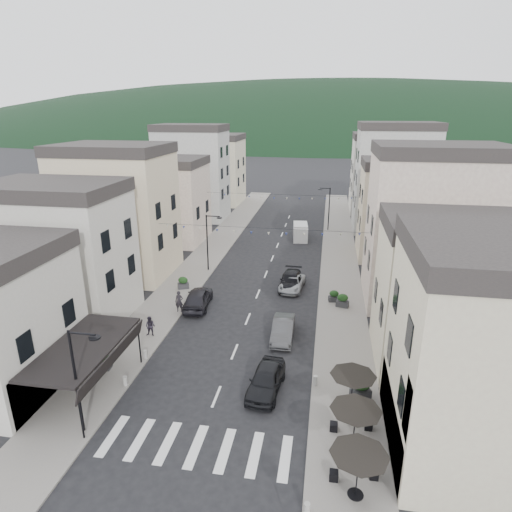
{
  "coord_description": "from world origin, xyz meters",
  "views": [
    {
      "loc": [
        5.85,
        -14.44,
        16.05
      ],
      "look_at": [
        -0.26,
        21.51,
        3.5
      ],
      "focal_mm": 30.0,
      "sensor_mm": 36.0,
      "label": 1
    }
  ],
  "objects": [
    {
      "name": "parked_car_c",
      "position": [
        2.98,
        22.66,
        0.61
      ],
      "size": [
        2.44,
        4.55,
        1.21
      ],
      "primitive_type": "imported",
      "rotation": [
        0.0,
        0.0,
        -0.1
      ],
      "color": "#989BA0",
      "rests_on": "ground"
    },
    {
      "name": "buildings_row_left",
      "position": [
        -14.5,
        37.75,
        6.12
      ],
      "size": [
        10.2,
        54.16,
        14.0
      ],
      "color": "#B9B6AA",
      "rests_on": "ground"
    },
    {
      "name": "parked_car_d",
      "position": [
        2.8,
        23.1,
        0.68
      ],
      "size": [
        2.08,
        4.78,
        1.37
      ],
      "primitive_type": "imported",
      "rotation": [
        0.0,
        0.0,
        -0.03
      ],
      "color": "black",
      "rests_on": "ground"
    },
    {
      "name": "planter_rc",
      "position": [
        6.84,
        20.3,
        0.62
      ],
      "size": [
        1.0,
        0.67,
        1.03
      ],
      "rotation": [
        0.0,
        0.0,
        0.19
      ],
      "color": "#29292B",
      "rests_on": "sidewalk_right"
    },
    {
      "name": "pedestrian_a",
      "position": [
        -5.8,
        16.18,
        1.01
      ],
      "size": [
        0.7,
        0.5,
        1.78
      ],
      "primitive_type": "imported",
      "rotation": [
        0.0,
        0.0,
        0.12
      ],
      "color": "black",
      "rests_on": "sidewalk_left"
    },
    {
      "name": "streetlamp_left_near",
      "position": [
        -5.82,
        2.0,
        3.7
      ],
      "size": [
        1.7,
        0.56,
        6.0
      ],
      "color": "black",
      "rests_on": "ground"
    },
    {
      "name": "bollards",
      "position": [
        0.0,
        5.5,
        0.42
      ],
      "size": [
        11.66,
        10.26,
        0.6
      ],
      "color": "gray",
      "rests_on": "ground"
    },
    {
      "name": "planter_rb",
      "position": [
        7.56,
        19.36,
        0.68
      ],
      "size": [
        1.13,
        0.78,
        1.16
      ],
      "rotation": [
        0.0,
        0.0,
        -0.22
      ],
      "color": "#2B2B2D",
      "rests_on": "sidewalk_right"
    },
    {
      "name": "parked_car_e",
      "position": [
        -4.6,
        17.51,
        0.83
      ],
      "size": [
        2.38,
        5.01,
        1.65
      ],
      "primitive_type": "imported",
      "rotation": [
        0.0,
        0.0,
        3.23
      ],
      "color": "black",
      "rests_on": "ground"
    },
    {
      "name": "planter_lb",
      "position": [
        -7.07,
        20.87,
        0.68
      ],
      "size": [
        1.16,
        0.93,
        1.15
      ],
      "rotation": [
        0.0,
        0.0,
        0.42
      ],
      "color": "#2D2D30",
      "rests_on": "sidewalk_left"
    },
    {
      "name": "hill_backdrop",
      "position": [
        0.0,
        300.0,
        0.0
      ],
      "size": [
        640.0,
        360.0,
        70.0
      ],
      "primitive_type": "ellipsoid",
      "color": "black",
      "rests_on": "ground"
    },
    {
      "name": "bunting_far",
      "position": [
        0.0,
        38.0,
        5.65
      ],
      "size": [
        19.0,
        0.28,
        0.62
      ],
      "color": "black",
      "rests_on": "ground"
    },
    {
      "name": "planter_ra",
      "position": [
        8.34,
        7.15,
        0.73
      ],
      "size": [
        1.28,
        1.02,
        1.27
      ],
      "rotation": [
        0.0,
        0.0,
        0.41
      ],
      "color": "#2C2C2E",
      "rests_on": "sidewalk_right"
    },
    {
      "name": "cafe_terrace",
      "position": [
        7.7,
        2.8,
        2.36
      ],
      "size": [
        2.5,
        8.1,
        2.53
      ],
      "color": "black",
      "rests_on": "ground"
    },
    {
      "name": "buildings_row_right",
      "position": [
        14.5,
        36.59,
        6.32
      ],
      "size": [
        10.2,
        54.16,
        14.5
      ],
      "color": "beige",
      "rests_on": "ground"
    },
    {
      "name": "pedestrian_b",
      "position": [
        -6.55,
        11.95,
        0.89
      ],
      "size": [
        0.75,
        0.59,
        1.55
      ],
      "primitive_type": "imported",
      "rotation": [
        0.0,
        0.0,
        0.0
      ],
      "color": "#231F29",
      "rests_on": "sidewalk_left"
    },
    {
      "name": "sidewalk_right",
      "position": [
        7.5,
        32.0,
        0.06
      ],
      "size": [
        4.0,
        76.0,
        0.12
      ],
      "primitive_type": "cube",
      "color": "slate",
      "rests_on": "ground"
    },
    {
      "name": "parked_car_a",
      "position": [
        2.8,
        7.07,
        0.75
      ],
      "size": [
        2.18,
        4.58,
        1.51
      ],
      "primitive_type": "imported",
      "rotation": [
        0.0,
        0.0,
        -0.09
      ],
      "color": "black",
      "rests_on": "ground"
    },
    {
      "name": "delivery_van",
      "position": [
        2.56,
        39.29,
        1.05
      ],
      "size": [
        2.18,
        4.61,
        2.14
      ],
      "rotation": [
        0.0,
        0.0,
        0.09
      ],
      "color": "silver",
      "rests_on": "ground"
    },
    {
      "name": "parked_car_b",
      "position": [
        3.12,
        13.46,
        0.72
      ],
      "size": [
        1.59,
        4.37,
        1.43
      ],
      "primitive_type": "imported",
      "rotation": [
        0.0,
        0.0,
        0.02
      ],
      "color": "#353538",
      "rests_on": "ground"
    },
    {
      "name": "ground",
      "position": [
        0.0,
        0.0,
        0.0
      ],
      "size": [
        700.0,
        700.0,
        0.0
      ],
      "primitive_type": "plane",
      "color": "black",
      "rests_on": "ground"
    },
    {
      "name": "streetlamp_right_far",
      "position": [
        5.82,
        44.0,
        3.7
      ],
      "size": [
        1.7,
        0.56,
        6.0
      ],
      "color": "black",
      "rests_on": "ground"
    },
    {
      "name": "sidewalk_left",
      "position": [
        -7.5,
        32.0,
        0.06
      ],
      "size": [
        4.0,
        76.0,
        0.12
      ],
      "primitive_type": "cube",
      "color": "slate",
      "rests_on": "ground"
    },
    {
      "name": "planter_la",
      "position": [
        -7.97,
        7.42,
        0.72
      ],
      "size": [
        1.13,
        0.66,
        1.24
      ],
      "rotation": [
        0.0,
        0.0,
        0.05
      ],
      "color": "#2C2C2E",
      "rests_on": "sidewalk_left"
    },
    {
      "name": "boutique_awning",
      "position": [
        -7.25,
        5.0,
        3.11
      ],
      "size": [
        3.77,
        7.5,
        3.28
      ],
      "color": "black",
      "rests_on": "ground"
    },
    {
      "name": "streetlamp_left_far",
      "position": [
        -5.82,
        26.0,
        3.7
      ],
      "size": [
        1.7,
        0.56,
        6.0
      ],
      "color": "black",
      "rests_on": "ground"
    },
    {
      "name": "bunting_near",
      "position": [
        0.0,
        22.0,
        5.65
      ],
      "size": [
        19.0,
        0.28,
        0.62
      ],
      "color": "black",
      "rests_on": "ground"
    },
    {
      "name": "bistro_building",
      "position": [
        14.5,
        4.0,
        5.0
      ],
      "size": [
        10.0,
        8.0,
        10.0
      ],
      "primitive_type": "cube",
      "color": "beige",
      "rests_on": "ground"
    }
  ]
}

